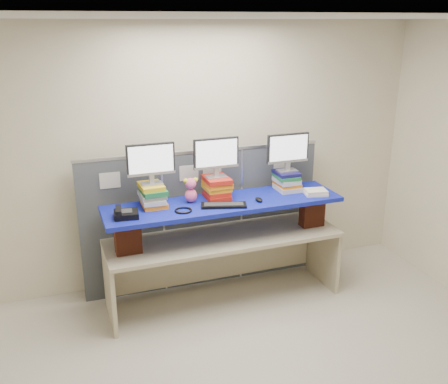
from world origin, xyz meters
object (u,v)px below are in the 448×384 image
object	(u,v)px
blue_board	(224,204)
monitor_center	(216,155)
monitor_left	(151,161)
monitor_right	(288,150)
keyboard	(224,205)
desk	(224,249)
desk_phone	(125,214)

from	to	relation	value
blue_board	monitor_center	world-z (taller)	monitor_center
monitor_left	monitor_right	size ratio (longest dim) A/B	1.00
monitor_left	keyboard	distance (m)	0.81
desk	monitor_left	distance (m)	1.19
desk	monitor_right	bearing A→B (deg)	9.09
blue_board	monitor_right	world-z (taller)	monitor_right
desk	blue_board	world-z (taller)	blue_board
monitor_left	monitor_right	xyz separation A→B (m)	(1.42, 0.03, -0.01)
monitor_left	blue_board	bearing A→B (deg)	-9.81
monitor_left	keyboard	size ratio (longest dim) A/B	1.00
monitor_center	monitor_left	bearing A→B (deg)	180.00
keyboard	desk_phone	size ratio (longest dim) A/B	1.94
monitor_center	monitor_right	distance (m)	0.78
blue_board	monitor_right	xyz separation A→B (m)	(0.74, 0.13, 0.45)
monitor_left	monitor_center	xyz separation A→B (m)	(0.64, 0.01, 0.00)
monitor_left	monitor_center	world-z (taller)	monitor_center
desk	desk_phone	world-z (taller)	desk_phone
monitor_left	desk	bearing A→B (deg)	-9.81
monitor_left	monitor_right	world-z (taller)	monitor_left
monitor_left	desk_phone	size ratio (longest dim) A/B	1.94
desk	blue_board	size ratio (longest dim) A/B	1.01
blue_board	monitor_right	size ratio (longest dim) A/B	5.18
desk_phone	monitor_center	bearing A→B (deg)	18.73
desk	blue_board	bearing A→B (deg)	178.72
monitor_center	desk_phone	bearing A→B (deg)	-168.01
monitor_center	desk_phone	world-z (taller)	monitor_center
monitor_center	desk_phone	xyz separation A→B (m)	(-0.94, -0.22, -0.41)
desk	monitor_center	distance (m)	0.97
blue_board	keyboard	size ratio (longest dim) A/B	5.18
monitor_left	monitor_right	distance (m)	1.42
keyboard	desk	bearing A→B (deg)	85.79
blue_board	monitor_center	bearing A→B (deg)	108.21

